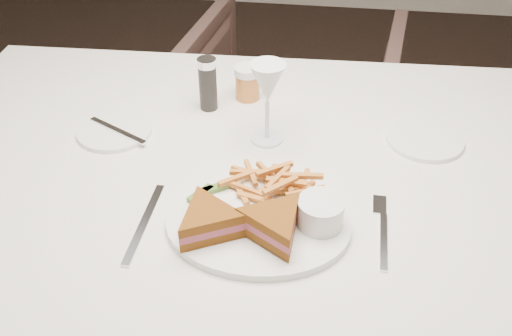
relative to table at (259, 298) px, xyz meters
name	(u,v)px	position (x,y,z in m)	size (l,w,h in m)	color
ground	(227,310)	(-0.13, 0.25, -0.38)	(5.00, 5.00, 0.00)	black
table	(259,298)	(0.00, 0.00, 0.00)	(1.47, 0.98, 0.75)	silver
chair_far	(290,109)	(-0.01, 0.87, -0.01)	(0.70, 0.66, 0.72)	#45302A
table_setting	(259,175)	(0.01, -0.05, 0.41)	(0.81, 0.63, 0.18)	white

